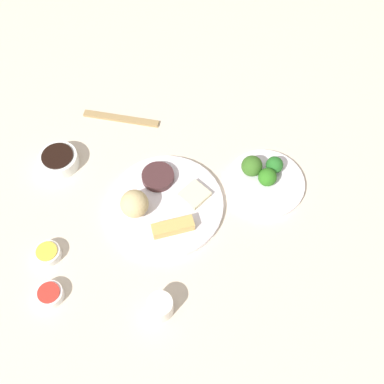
% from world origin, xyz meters
% --- Properties ---
extents(tabletop, '(2.20, 2.20, 0.02)m').
position_xyz_m(tabletop, '(0.00, 0.00, 0.01)').
color(tabletop, beige).
rests_on(tabletop, ground).
extents(main_plate, '(0.29, 0.29, 0.02)m').
position_xyz_m(main_plate, '(0.01, 0.05, 0.03)').
color(main_plate, white).
rests_on(main_plate, tabletop).
extents(rice_scoop, '(0.07, 0.07, 0.07)m').
position_xyz_m(rice_scoop, '(0.01, -0.03, 0.07)').
color(rice_scoop, tan).
rests_on(rice_scoop, main_plate).
extents(spring_roll, '(0.04, 0.11, 0.03)m').
position_xyz_m(spring_roll, '(0.09, 0.04, 0.05)').
color(spring_roll, tan).
rests_on(spring_roll, main_plate).
extents(crab_rangoon_wonton, '(0.08, 0.08, 0.02)m').
position_xyz_m(crab_rangoon_wonton, '(0.02, 0.13, 0.04)').
color(crab_rangoon_wonton, beige).
rests_on(crab_rangoon_wonton, main_plate).
extents(stir_fry_heap, '(0.08, 0.08, 0.02)m').
position_xyz_m(stir_fry_heap, '(-0.06, 0.06, 0.05)').
color(stir_fry_heap, '#412526').
rests_on(stir_fry_heap, main_plate).
extents(broccoli_plate, '(0.21, 0.21, 0.01)m').
position_xyz_m(broccoli_plate, '(0.04, 0.31, 0.03)').
color(broccoli_plate, white).
rests_on(broccoli_plate, tabletop).
extents(broccoli_floret_0, '(0.05, 0.05, 0.05)m').
position_xyz_m(broccoli_floret_0, '(0.04, 0.32, 0.06)').
color(broccoli_floret_0, '#2E741D').
rests_on(broccoli_floret_0, broccoli_plate).
extents(broccoli_floret_1, '(0.05, 0.05, 0.05)m').
position_xyz_m(broccoli_floret_1, '(0.01, 0.35, 0.06)').
color(broccoli_floret_1, '#246A24').
rests_on(broccoli_floret_1, broccoli_plate).
extents(broccoli_floret_2, '(0.06, 0.06, 0.06)m').
position_xyz_m(broccoli_floret_2, '(0.00, 0.29, 0.06)').
color(broccoli_floret_2, '#366720').
rests_on(broccoli_floret_2, broccoli_plate).
extents(soy_sauce_bowl, '(0.10, 0.10, 0.04)m').
position_xyz_m(soy_sauce_bowl, '(-0.21, -0.18, 0.04)').
color(soy_sauce_bowl, white).
rests_on(soy_sauce_bowl, tabletop).
extents(soy_sauce_bowl_liquid, '(0.08, 0.08, 0.00)m').
position_xyz_m(soy_sauce_bowl_liquid, '(-0.21, -0.18, 0.06)').
color(soy_sauce_bowl_liquid, black).
rests_on(soy_sauce_bowl_liquid, soy_sauce_bowl).
extents(sauce_ramekin_hot_mustard, '(0.06, 0.06, 0.02)m').
position_xyz_m(sauce_ramekin_hot_mustard, '(0.05, -0.26, 0.03)').
color(sauce_ramekin_hot_mustard, white).
rests_on(sauce_ramekin_hot_mustard, tabletop).
extents(sauce_ramekin_hot_mustard_liquid, '(0.05, 0.05, 0.00)m').
position_xyz_m(sauce_ramekin_hot_mustard_liquid, '(0.05, -0.26, 0.05)').
color(sauce_ramekin_hot_mustard_liquid, yellow).
rests_on(sauce_ramekin_hot_mustard_liquid, sauce_ramekin_hot_mustard).
extents(sauce_ramekin_sweet_and_sour, '(0.06, 0.06, 0.02)m').
position_xyz_m(sauce_ramekin_sweet_and_sour, '(0.15, -0.27, 0.03)').
color(sauce_ramekin_sweet_and_sour, white).
rests_on(sauce_ramekin_sweet_and_sour, tabletop).
extents(sauce_ramekin_sweet_and_sour_liquid, '(0.05, 0.05, 0.00)m').
position_xyz_m(sauce_ramekin_sweet_and_sour_liquid, '(0.15, -0.27, 0.05)').
color(sauce_ramekin_sweet_and_sour_liquid, red).
rests_on(sauce_ramekin_sweet_and_sour_liquid, sauce_ramekin_sweet_and_sour).
extents(teacup, '(0.06, 0.06, 0.05)m').
position_xyz_m(teacup, '(0.26, -0.04, 0.05)').
color(teacup, silver).
rests_on(teacup, tabletop).
extents(chopsticks_pair, '(0.13, 0.20, 0.01)m').
position_xyz_m(chopsticks_pair, '(-0.30, 0.02, 0.02)').
color(chopsticks_pair, '#A18351').
rests_on(chopsticks_pair, tabletop).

